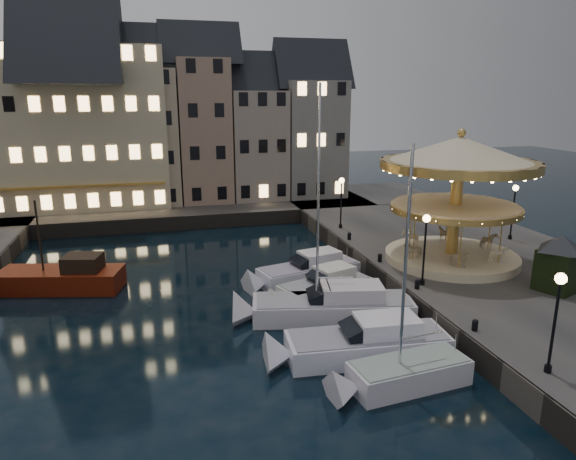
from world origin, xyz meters
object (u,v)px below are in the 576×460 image
object	(u,v)px
bollard_c	(380,257)
streetlamp_b	(425,240)
streetlamp_c	(341,195)
motorboat_e	(303,273)
motorboat_c	(325,307)
bollard_a	(475,324)
motorboat_d	(319,290)
carousel	(458,176)
bollard_d	(349,236)
motorboat_a	(397,376)
streetlamp_a	(557,309)
bollard_b	(417,284)
red_fishing_boat	(63,279)
ticket_kiosk	(561,253)
motorboat_b	(359,345)
streetlamp_d	(514,204)

from	to	relation	value
bollard_c	streetlamp_b	bearing A→B (deg)	-82.41
streetlamp_c	motorboat_e	xyz separation A→B (m)	(-5.56, -8.06, -3.38)
motorboat_c	bollard_a	bearing A→B (deg)	-46.83
motorboat_d	carousel	size ratio (longest dim) A/B	0.68
bollard_d	motorboat_a	xyz separation A→B (m)	(-4.70, -17.61, -1.07)
streetlamp_a	motorboat_c	bearing A→B (deg)	121.57
bollard_b	carousel	size ratio (longest dim) A/B	0.06
streetlamp_c	bollard_a	xyz separation A→B (m)	(-0.60, -19.50, -2.41)
red_fishing_boat	carousel	world-z (taller)	carousel
bollard_b	streetlamp_a	bearing A→B (deg)	-86.39
bollard_b	motorboat_d	bearing A→B (deg)	150.83
streetlamp_b	bollard_d	world-z (taller)	streetlamp_b
carousel	streetlamp_c	bearing A→B (deg)	111.97
red_fishing_boat	ticket_kiosk	size ratio (longest dim) A/B	2.18
bollard_a	streetlamp_b	bearing A→B (deg)	84.29
bollard_c	motorboat_c	distance (m)	7.25
streetlamp_b	red_fishing_boat	size ratio (longest dim) A/B	0.53
bollard_a	bollard_b	xyz separation A→B (m)	(0.00, 5.50, 0.00)
bollard_d	red_fishing_boat	bearing A→B (deg)	-174.51
streetlamp_a	ticket_kiosk	size ratio (longest dim) A/B	1.15
streetlamp_b	streetlamp_a	bearing A→B (deg)	-90.00
motorboat_b	ticket_kiosk	size ratio (longest dim) A/B	2.39
streetlamp_b	motorboat_a	distance (m)	9.91
motorboat_b	carousel	distance (m)	14.37
streetlamp_c	motorboat_a	size ratio (longest dim) A/B	0.41
streetlamp_d	carousel	xyz separation A→B (m)	(-7.26, -3.52, 2.97)
bollard_a	motorboat_c	bearing A→B (deg)	133.17
motorboat_e	bollard_a	bearing A→B (deg)	-66.55
streetlamp_c	bollard_b	distance (m)	14.22
streetlamp_c	carousel	distance (m)	11.21
streetlamp_d	bollard_a	world-z (taller)	streetlamp_d
streetlamp_c	bollard_b	bearing A→B (deg)	-92.45
streetlamp_d	bollard_c	size ratio (longest dim) A/B	7.32
bollard_c	bollard_d	distance (m)	5.50
motorboat_d	motorboat_e	bearing A→B (deg)	90.77
carousel	ticket_kiosk	bearing A→B (deg)	-65.51
bollard_d	motorboat_c	bearing A→B (deg)	-117.69
streetlamp_d	motorboat_d	world-z (taller)	streetlamp_d
streetlamp_a	ticket_kiosk	bearing A→B (deg)	46.83
carousel	motorboat_d	bearing A→B (deg)	-172.68
streetlamp_a	bollard_b	size ratio (longest dim) A/B	7.32
streetlamp_a	motorboat_c	size ratio (longest dim) A/B	0.32
bollard_c	carousel	size ratio (longest dim) A/B	0.06
ticket_kiosk	streetlamp_a	bearing A→B (deg)	-133.17
motorboat_a	motorboat_b	xyz separation A→B (m)	(-0.56, 2.83, 0.11)
streetlamp_c	motorboat_b	xyz separation A→B (m)	(-5.86, -18.28, -3.37)
streetlamp_b	motorboat_b	bearing A→B (deg)	-140.81
motorboat_c	red_fishing_boat	distance (m)	16.83
motorboat_d	red_fishing_boat	world-z (taller)	red_fishing_boat
streetlamp_a	motorboat_e	world-z (taller)	streetlamp_a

